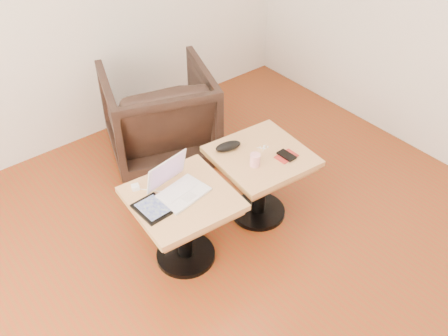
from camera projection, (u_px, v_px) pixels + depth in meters
room_shell at (245, 132)px, 1.99m from camera, size 4.52×4.52×2.71m
side_table_left at (183, 212)px, 2.99m from camera, size 0.63×0.63×0.53m
side_table_right at (260, 170)px, 3.31m from camera, size 0.63×0.63×0.53m
laptop at (177, 186)px, 2.92m from camera, size 0.33×0.29×0.21m
tablet at (153, 209)px, 2.82m from camera, size 0.18×0.22×0.02m
charging_adapter at (135, 187)px, 2.95m from camera, size 0.06×0.06×0.03m
glasses_case at (228, 146)px, 3.25m from camera, size 0.19×0.12×0.06m
striped_cup at (255, 160)px, 3.11m from camera, size 0.07×0.07×0.08m
earbuds_tangle at (264, 147)px, 3.27m from camera, size 0.07×0.05×0.01m
phone_on_sleeve at (286, 156)px, 3.20m from camera, size 0.14×0.12×0.02m
armchair at (159, 114)px, 3.88m from camera, size 1.02×1.03×0.74m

